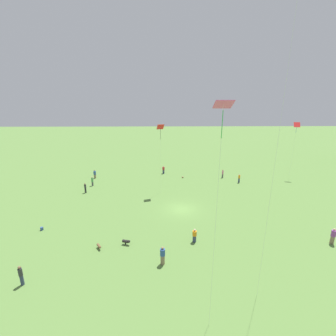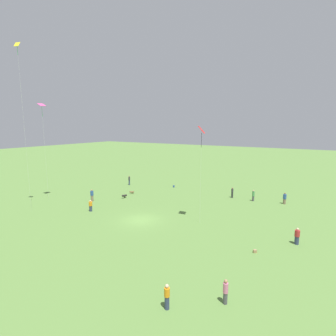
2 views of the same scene
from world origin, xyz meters
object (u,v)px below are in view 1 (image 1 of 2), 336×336
at_px(person_2, 95,174).
at_px(kite_4, 297,126).
at_px(kite_1, 223,118).
at_px(kite_2, 160,129).
at_px(person_4, 92,181).
at_px(picnic_bag_0, 183,177).
at_px(person_1, 333,236).
at_px(person_7, 21,275).
at_px(dog_1, 99,246).
at_px(person_10, 163,256).
at_px(person_0, 194,236).
at_px(person_9, 223,174).
at_px(picnic_bag_1, 42,229).
at_px(person_8, 85,188).
at_px(person_5, 163,170).
at_px(person_3, 239,178).
at_px(dog_0, 126,241).
at_px(kite_5, 295,15).

relative_size(person_2, kite_4, 0.16).
distance_m(kite_1, kite_2, 24.46).
relative_size(person_4, picnic_bag_0, 4.60).
height_order(person_1, person_7, person_1).
xyz_separation_m(kite_2, dog_1, (15.47, -6.28, -10.34)).
bearing_deg(person_10, person_0, 79.83).
bearing_deg(kite_2, person_9, -120.79).
distance_m(kite_4, picnic_bag_1, 46.09).
bearing_deg(person_8, person_10, -56.41).
relative_size(dog_1, picnic_bag_0, 1.96).
distance_m(person_5, person_7, 32.87).
bearing_deg(person_1, person_3, -37.40).
xyz_separation_m(person_5, dog_0, (25.33, -3.99, -0.41)).
distance_m(person_5, person_9, 12.40).
relative_size(person_1, person_2, 1.07).
xyz_separation_m(person_2, person_3, (3.18, 28.23, 0.02)).
bearing_deg(picnic_bag_0, person_9, 89.80).
height_order(person_3, picnic_bag_1, person_3).
xyz_separation_m(person_1, person_10, (2.82, -18.23, 0.01)).
distance_m(person_0, kite_2, 17.90).
xyz_separation_m(kite_1, dog_0, (-9.19, -7.08, -13.46)).
bearing_deg(kite_1, dog_1, 5.73).
bearing_deg(dog_0, kite_4, 143.57).
distance_m(person_2, person_10, 28.94).
xyz_separation_m(person_8, picnic_bag_1, (11.63, -1.36, -0.67)).
height_order(kite_5, picnic_bag_1, kite_5).
relative_size(person_1, kite_1, 0.12).
bearing_deg(person_10, picnic_bag_0, 115.86).
bearing_deg(kite_5, person_3, 10.50).
height_order(person_5, kite_1, kite_1).
bearing_deg(kite_1, picnic_bag_1, 11.92).
relative_size(person_7, dog_0, 2.05).
bearing_deg(person_5, person_8, -42.63).
distance_m(person_7, kite_5, 26.52).
xyz_separation_m(person_2, picnic_bag_0, (0.16, 17.73, -0.69)).
height_order(kite_1, kite_5, kite_5).
xyz_separation_m(person_8, kite_5, (21.57, 20.52, 18.40)).
xyz_separation_m(person_3, kite_5, (26.09, -7.05, 18.41)).
relative_size(person_3, picnic_bag_0, 4.45).
xyz_separation_m(person_7, dog_0, (-5.35, 7.78, -0.53)).
height_order(person_7, kite_2, kite_2).
relative_size(person_1, person_7, 1.00).
distance_m(kite_5, picnic_bag_1, 30.68).
bearing_deg(kite_2, person_1, 169.35).
height_order(person_10, kite_1, kite_1).
distance_m(person_0, person_7, 16.19).
bearing_deg(person_3, kite_1, -132.56).
height_order(person_7, dog_0, person_7).
xyz_separation_m(person_5, dog_1, (25.99, -6.71, -0.49)).
distance_m(person_3, person_4, 27.43).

